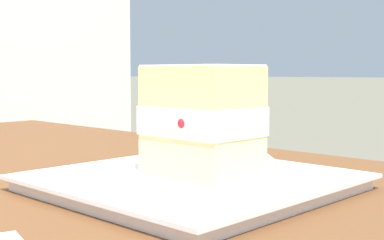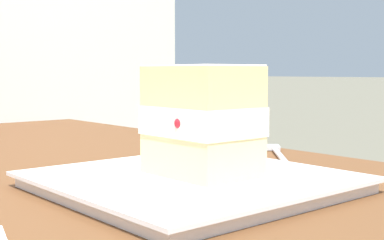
{
  "view_description": "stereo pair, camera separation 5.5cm",
  "coord_description": "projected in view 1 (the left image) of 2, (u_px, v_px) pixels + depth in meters",
  "views": [
    {
      "loc": [
        -0.45,
        0.3,
        0.89
      ],
      "look_at": [
        -0.07,
        -0.1,
        0.84
      ],
      "focal_mm": 51.27,
      "sensor_mm": 36.0,
      "label": 1
    },
    {
      "loc": [
        -0.49,
        0.26,
        0.89
      ],
      "look_at": [
        -0.07,
        -0.1,
        0.84
      ],
      "focal_mm": 51.27,
      "sensor_mm": 36.0,
      "label": 2
    }
  ],
  "objects": [
    {
      "name": "dessert_plate",
      "position": [
        192.0,
        182.0,
        0.56
      ],
      "size": [
        0.28,
        0.28,
        0.02
      ],
      "color": "white",
      "rests_on": "patio_table"
    },
    {
      "name": "cake_slice",
      "position": [
        202.0,
        120.0,
        0.55
      ],
      "size": [
        0.11,
        0.09,
        0.11
      ],
      "color": "#EAD18C",
      "rests_on": "dessert_plate"
    },
    {
      "name": "dessert_fork",
      "position": [
        258.0,
        152.0,
        0.79
      ],
      "size": [
        0.14,
        0.13,
        0.01
      ],
      "color": "silver",
      "rests_on": "patio_table"
    }
  ]
}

